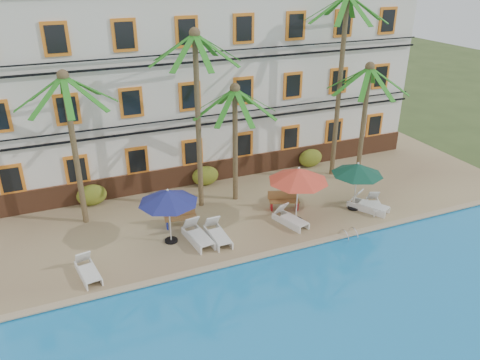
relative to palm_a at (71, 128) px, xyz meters
name	(u,v)px	position (x,y,z in m)	size (l,w,h in m)	color
ground	(273,245)	(7.52, -4.97, -4.95)	(100.00, 100.00, 0.00)	#384C23
pool_deck	(232,196)	(7.52, 0.03, -4.82)	(30.00, 12.00, 0.25)	tan
swimming_pool	(369,353)	(7.52, -11.97, -4.85)	(26.00, 12.00, 0.20)	#1B85D1
pool_coping	(282,250)	(7.52, -5.87, -4.67)	(30.00, 0.35, 0.06)	tan
hotel_building	(199,79)	(7.52, 5.01, 0.43)	(25.40, 6.44, 10.22)	silver
palm_a	(71,128)	(0.00, 0.00, 0.00)	(4.26, 4.26, 7.26)	brown
palm_b	(197,99)	(5.63, -0.54, 0.85)	(4.26, 4.26, 8.73)	brown
palm_c	(235,126)	(7.50, -0.55, -0.68)	(4.26, 4.26, 6.11)	brown
palm_d	(341,65)	(13.90, 0.19, 1.60)	(4.26, 4.26, 10.07)	brown
palm_e	(365,105)	(14.83, -0.99, -0.36)	(4.26, 4.26, 6.64)	brown
shrub_left	(92,195)	(0.52, 1.63, -4.15)	(1.50, 0.90, 1.10)	#1C5718
shrub_mid	(205,176)	(6.60, 1.63, -4.15)	(1.50, 0.90, 1.10)	#1C5718
shrub_right	(310,158)	(13.28, 1.63, -4.15)	(1.50, 0.90, 1.10)	#1C5718
umbrella_blue	(168,197)	(3.31, -3.28, -2.48)	(2.60, 2.60, 2.60)	black
umbrella_red	(298,175)	(9.29, -3.84, -2.28)	(2.84, 2.84, 2.83)	black
umbrella_green	(358,169)	(12.57, -3.85, -2.54)	(2.52, 2.52, 2.52)	black
lounger_a	(88,270)	(-0.38, -4.46, -4.42)	(0.93, 1.89, 0.85)	silver
lounger_b	(197,235)	(4.40, -3.71, -4.38)	(0.99, 2.12, 0.97)	silver
lounger_c	(217,234)	(5.26, -3.93, -4.39)	(0.73, 1.98, 0.93)	silver
lounger_d	(290,218)	(8.90, -3.94, -4.41)	(1.19, 1.97, 0.88)	silver
lounger_e	(368,204)	(13.13, -4.24, -4.39)	(1.61, 2.07, 0.94)	silver
lounger_f	(375,204)	(13.57, -4.30, -4.45)	(1.17, 1.74, 0.77)	silver
bench_left	(181,216)	(4.10, -2.09, -4.23)	(1.56, 0.71, 0.93)	olive
bench_right	(284,200)	(9.36, -2.47, -4.23)	(1.57, 0.94, 0.93)	olive
pool_ladder	(349,236)	(10.84, -5.97, -4.70)	(0.54, 0.74, 0.74)	silver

